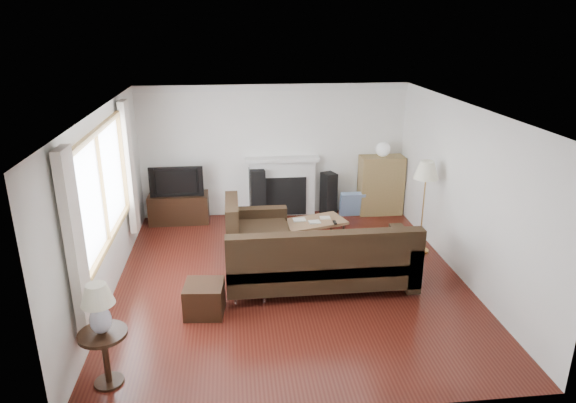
{
  "coord_description": "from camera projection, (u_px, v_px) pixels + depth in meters",
  "views": [
    {
      "loc": [
        -0.77,
        -6.68,
        3.6
      ],
      "look_at": [
        0.0,
        0.3,
        1.1
      ],
      "focal_mm": 32.0,
      "sensor_mm": 36.0,
      "label": 1
    }
  ],
  "objects": [
    {
      "name": "room",
      "position": [
        290.0,
        199.0,
        7.12
      ],
      "size": [
        5.1,
        5.6,
        2.54
      ],
      "color": "#4A1810",
      "rests_on": "ground"
    },
    {
      "name": "window",
      "position": [
        103.0,
        188.0,
        6.58
      ],
      "size": [
        0.12,
        2.74,
        1.54
      ],
      "primitive_type": "cube",
      "color": "brown",
      "rests_on": "room"
    },
    {
      "name": "curtain_near",
      "position": [
        76.0,
        248.0,
        5.22
      ],
      "size": [
        0.1,
        0.35,
        2.1
      ],
      "primitive_type": "cube",
      "color": "white",
      "rests_on": "room"
    },
    {
      "name": "curtain_far",
      "position": [
        129.0,
        168.0,
        8.06
      ],
      "size": [
        0.1,
        0.35,
        2.1
      ],
      "primitive_type": "cube",
      "color": "white",
      "rests_on": "room"
    },
    {
      "name": "fireplace",
      "position": [
        282.0,
        186.0,
        9.84
      ],
      "size": [
        1.4,
        0.26,
        1.15
      ],
      "primitive_type": "cube",
      "color": "white",
      "rests_on": "room"
    },
    {
      "name": "tv_stand",
      "position": [
        179.0,
        208.0,
        9.58
      ],
      "size": [
        1.09,
        0.49,
        0.54
      ],
      "primitive_type": "cube",
      "color": "black",
      "rests_on": "ground"
    },
    {
      "name": "television",
      "position": [
        177.0,
        180.0,
        9.4
      ],
      "size": [
        0.97,
        0.13,
        0.56
      ],
      "primitive_type": "imported",
      "color": "black",
      "rests_on": "tv_stand"
    },
    {
      "name": "speaker_left",
      "position": [
        257.0,
        194.0,
        9.73
      ],
      "size": [
        0.3,
        0.35,
        0.96
      ],
      "primitive_type": "cube",
      "rotation": [
        0.0,
        0.0,
        0.11
      ],
      "color": "black",
      "rests_on": "ground"
    },
    {
      "name": "speaker_right",
      "position": [
        329.0,
        194.0,
        9.9
      ],
      "size": [
        0.32,
        0.34,
        0.84
      ],
      "primitive_type": "cube",
      "rotation": [
        0.0,
        0.0,
        0.36
      ],
      "color": "black",
      "rests_on": "ground"
    },
    {
      "name": "bookshelf",
      "position": [
        381.0,
        185.0,
        9.93
      ],
      "size": [
        0.83,
        0.4,
        1.14
      ],
      "primitive_type": "cube",
      "color": "olive",
      "rests_on": "ground"
    },
    {
      "name": "globe_lamp",
      "position": [
        383.0,
        149.0,
        9.69
      ],
      "size": [
        0.27,
        0.27,
        0.27
      ],
      "primitive_type": "sphere",
      "color": "white",
      "rests_on": "bookshelf"
    },
    {
      "name": "sectional_sofa",
      "position": [
        320.0,
        256.0,
        7.2
      ],
      "size": [
        2.85,
        2.08,
        0.92
      ],
      "primitive_type": "cube",
      "color": "black",
      "rests_on": "ground"
    },
    {
      "name": "coffee_table",
      "position": [
        313.0,
        232.0,
        8.68
      ],
      "size": [
        1.17,
        0.85,
        0.41
      ],
      "primitive_type": "cube",
      "rotation": [
        0.0,
        0.0,
        0.29
      ],
      "color": "olive",
      "rests_on": "ground"
    },
    {
      "name": "footstool",
      "position": [
        204.0,
        299.0,
        6.6
      ],
      "size": [
        0.53,
        0.53,
        0.42
      ],
      "primitive_type": "cube",
      "rotation": [
        0.0,
        0.0,
        -0.09
      ],
      "color": "black",
      "rests_on": "ground"
    },
    {
      "name": "floor_lamp",
      "position": [
        423.0,
        207.0,
        8.19
      ],
      "size": [
        0.5,
        0.5,
        1.53
      ],
      "primitive_type": "cube",
      "rotation": [
        0.0,
        0.0,
        -0.33
      ],
      "color": "gold",
      "rests_on": "ground"
    },
    {
      "name": "side_table",
      "position": [
        106.0,
        358.0,
        5.28
      ],
      "size": [
        0.49,
        0.49,
        0.62
      ],
      "primitive_type": "cube",
      "color": "black",
      "rests_on": "ground"
    },
    {
      "name": "table_lamp",
      "position": [
        99.0,
        309.0,
        5.08
      ],
      "size": [
        0.33,
        0.33,
        0.54
      ],
      "primitive_type": "cube",
      "color": "silver",
      "rests_on": "side_table"
    }
  ]
}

